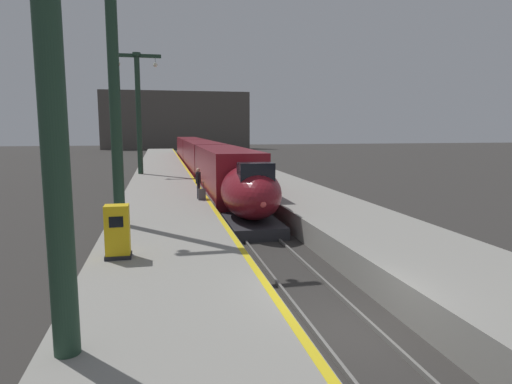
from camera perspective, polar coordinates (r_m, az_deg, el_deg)
name	(u,v)px	position (r m, az deg, el deg)	size (l,w,h in m)	color
ground_plane	(344,331)	(11.55, 11.15, -17.02)	(260.00, 260.00, 0.00)	#33302D
platform_left	(164,187)	(34.60, -11.75, 0.68)	(4.80, 110.00, 1.05)	gray
platform_right	(267,184)	(35.58, 1.40, 1.05)	(4.80, 110.00, 1.05)	gray
platform_left_safety_stripe	(194,179)	(34.62, -8.00, 1.66)	(0.20, 107.80, 0.01)	yellow
rail_main_left	(204,187)	(37.55, -6.73, 0.65)	(0.08, 110.00, 0.12)	slate
rail_main_right	(221,186)	(37.72, -4.46, 0.71)	(0.08, 110.00, 0.12)	slate
highspeed_train_main	(203,158)	(45.72, -6.84, 4.36)	(2.92, 55.83, 3.60)	maroon
station_column_mid	(114,71)	(18.60, -17.76, 14.57)	(4.00, 0.68, 10.17)	#1E3828
station_column_far	(138,103)	(39.49, -14.83, 10.98)	(4.00, 0.68, 10.11)	#1E3828
passenger_near_edge	(198,181)	(24.76, -7.40, 1.44)	(0.31, 0.55, 1.69)	#23232D
rolling_suitcase	(202,194)	(24.33, -6.93, -0.30)	(0.40, 0.22, 0.98)	#4C4C51
ticket_machine_yellow	(118,234)	(13.90, -17.30, -5.11)	(0.76, 0.62, 1.60)	yellow
terminus_back_wall	(177,120)	(111.68, -10.13, 9.03)	(36.00, 2.00, 14.00)	#4C4742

